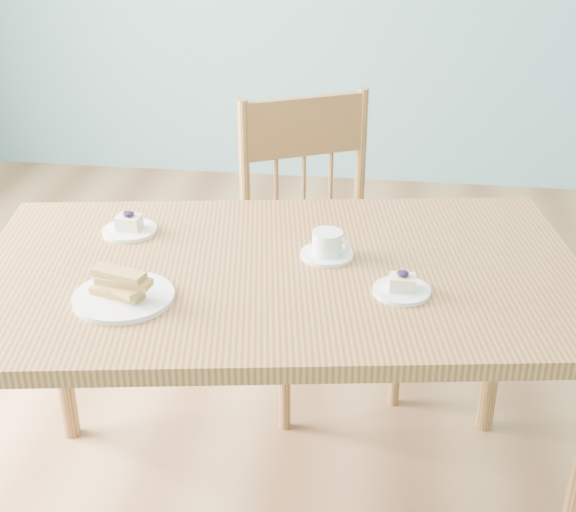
{
  "coord_description": "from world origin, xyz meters",
  "views": [
    {
      "loc": [
        0.07,
        -1.97,
        1.74
      ],
      "look_at": [
        -0.17,
        -0.16,
        0.82
      ],
      "focal_mm": 50.0,
      "sensor_mm": 36.0,
      "label": 1
    }
  ],
  "objects": [
    {
      "name": "room",
      "position": [
        0.0,
        0.0,
        1.35
      ],
      "size": [
        5.01,
        5.01,
        2.71
      ],
      "color": "#A0754A",
      "rests_on": "ground"
    },
    {
      "name": "dining_chair",
      "position": [
        -0.15,
        0.47,
        0.52
      ],
      "size": [
        0.62,
        0.61,
        1.03
      ],
      "rotation": [
        0.0,
        0.0,
        0.46
      ],
      "color": "olive",
      "rests_on": "ground"
    },
    {
      "name": "dining_table",
      "position": [
        -0.19,
        -0.21,
        0.73
      ],
      "size": [
        1.64,
        1.1,
        0.81
      ],
      "rotation": [
        0.0,
        0.0,
        0.16
      ],
      "color": "olive",
      "rests_on": "ground"
    },
    {
      "name": "coffee_cup",
      "position": [
        -0.07,
        -0.13,
        0.84
      ],
      "size": [
        0.14,
        0.14,
        0.07
      ],
      "rotation": [
        0.0,
        0.0,
        -0.38
      ],
      "color": "silver",
      "rests_on": "dining_table"
    },
    {
      "name": "cheesecake_plate_near",
      "position": [
        0.12,
        -0.3,
        0.83
      ],
      "size": [
        0.14,
        0.14,
        0.06
      ],
      "rotation": [
        0.0,
        0.0,
        0.02
      ],
      "color": "silver",
      "rests_on": "dining_table"
    },
    {
      "name": "biscotti_plate",
      "position": [
        -0.52,
        -0.42,
        0.83
      ],
      "size": [
        0.24,
        0.24,
        0.08
      ],
      "rotation": [
        0.0,
        0.0,
        -0.22
      ],
      "color": "silver",
      "rests_on": "dining_table"
    },
    {
      "name": "cheesecake_plate_far",
      "position": [
        -0.62,
        -0.06,
        0.83
      ],
      "size": [
        0.15,
        0.15,
        0.06
      ],
      "rotation": [
        0.0,
        0.0,
        -0.06
      ],
      "color": "silver",
      "rests_on": "dining_table"
    }
  ]
}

